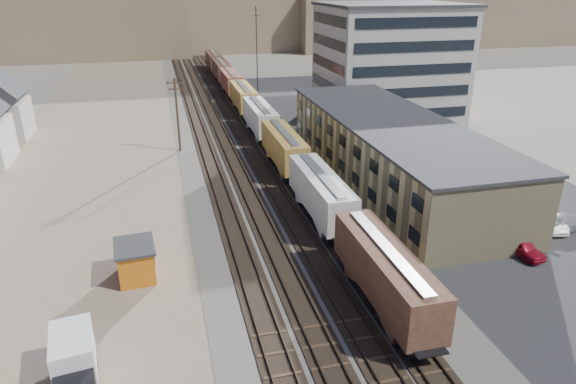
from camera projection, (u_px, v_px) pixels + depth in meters
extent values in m
plane|color=#6B6356|center=(340.00, 324.00, 35.40)|extent=(300.00, 300.00, 0.00)
cube|color=#4C4742|center=(233.00, 131.00, 80.16)|extent=(18.00, 200.00, 0.06)
cube|color=#7A6854|center=(92.00, 162.00, 66.70)|extent=(24.00, 180.00, 0.03)
cube|color=#232326|center=(405.00, 149.00, 71.69)|extent=(26.00, 120.00, 0.04)
cube|color=black|center=(201.00, 133.00, 79.00)|extent=(2.60, 200.00, 0.08)
cube|color=#38281E|center=(196.00, 133.00, 78.79)|extent=(0.08, 200.00, 0.16)
cube|color=#38281E|center=(205.00, 132.00, 79.12)|extent=(0.08, 200.00, 0.16)
cube|color=black|center=(220.00, 132.00, 79.68)|extent=(2.60, 200.00, 0.08)
cube|color=#38281E|center=(215.00, 131.00, 79.47)|extent=(0.08, 200.00, 0.16)
cube|color=#38281E|center=(225.00, 131.00, 79.79)|extent=(0.08, 200.00, 0.16)
cube|color=black|center=(239.00, 130.00, 80.36)|extent=(2.60, 200.00, 0.08)
cube|color=#38281E|center=(235.00, 130.00, 80.15)|extent=(0.08, 200.00, 0.16)
cube|color=#38281E|center=(244.00, 129.00, 80.47)|extent=(0.08, 200.00, 0.16)
cube|color=black|center=(257.00, 129.00, 80.99)|extent=(2.60, 200.00, 0.08)
cube|color=#38281E|center=(252.00, 129.00, 80.78)|extent=(0.08, 200.00, 0.16)
cube|color=#38281E|center=(261.00, 128.00, 81.10)|extent=(0.08, 200.00, 0.16)
cube|color=black|center=(416.00, 340.00, 32.66)|extent=(2.20, 2.20, 0.90)
cube|color=black|center=(358.00, 262.00, 41.75)|extent=(2.20, 2.20, 0.90)
cube|color=#41241C|center=(385.00, 271.00, 36.38)|extent=(3.00, 13.34, 3.40)
cube|color=#B7B7B2|center=(387.00, 248.00, 35.70)|extent=(0.90, 12.32, 0.16)
cube|color=black|center=(337.00, 234.00, 46.27)|extent=(2.20, 2.20, 0.90)
cube|color=black|center=(306.00, 192.00, 55.36)|extent=(2.20, 2.20, 0.90)
cube|color=beige|center=(321.00, 191.00, 49.99)|extent=(3.00, 13.34, 3.40)
cube|color=#B7B7B2|center=(321.00, 174.00, 49.31)|extent=(0.90, 12.32, 0.16)
cube|color=black|center=(294.00, 176.00, 59.88)|extent=(2.20, 2.20, 0.90)
cube|color=black|center=(275.00, 150.00, 68.97)|extent=(2.20, 2.20, 0.90)
cube|color=#A6692C|center=(284.00, 146.00, 63.60)|extent=(3.00, 13.34, 3.40)
cube|color=#B7B7B2|center=(284.00, 132.00, 62.92)|extent=(0.90, 12.33, 0.16)
cube|color=black|center=(267.00, 140.00, 73.49)|extent=(2.20, 2.20, 0.90)
cube|color=black|center=(254.00, 122.00, 82.58)|extent=(2.20, 2.20, 0.90)
cube|color=beige|center=(260.00, 116.00, 77.21)|extent=(3.00, 13.34, 3.40)
cube|color=#B7B7B2|center=(260.00, 105.00, 76.53)|extent=(0.90, 12.33, 0.16)
cube|color=black|center=(249.00, 115.00, 87.10)|extent=(2.20, 2.20, 0.90)
cube|color=black|center=(239.00, 102.00, 96.19)|extent=(2.20, 2.20, 0.90)
cube|color=#A6692C|center=(243.00, 96.00, 90.82)|extent=(3.00, 13.34, 3.40)
cube|color=#B7B7B2|center=(243.00, 86.00, 90.14)|extent=(0.90, 12.33, 0.16)
cube|color=black|center=(235.00, 96.00, 100.71)|extent=(2.20, 2.20, 0.90)
cube|color=black|center=(228.00, 87.00, 109.80)|extent=(2.20, 2.20, 0.90)
cube|color=brown|center=(231.00, 81.00, 104.43)|extent=(3.00, 13.34, 3.40)
cube|color=#B7B7B2|center=(231.00, 72.00, 103.75)|extent=(0.90, 12.32, 0.16)
cube|color=black|center=(225.00, 82.00, 114.32)|extent=(2.20, 2.20, 0.90)
cube|color=black|center=(219.00, 75.00, 123.41)|extent=(2.20, 2.20, 0.90)
cube|color=#41241C|center=(221.00, 69.00, 118.04)|extent=(3.00, 13.34, 3.40)
cube|color=#B7B7B2|center=(221.00, 61.00, 117.36)|extent=(0.90, 12.32, 0.16)
cube|color=black|center=(217.00, 71.00, 127.93)|extent=(2.20, 2.20, 0.90)
cube|color=black|center=(212.00, 65.00, 137.02)|extent=(2.20, 2.20, 0.90)
cube|color=#41241C|center=(214.00, 60.00, 131.65)|extent=(3.00, 13.34, 3.40)
cube|color=#B7B7B2|center=(213.00, 53.00, 130.97)|extent=(0.90, 12.32, 0.16)
cube|color=tan|center=(391.00, 151.00, 59.82)|extent=(12.00, 40.00, 7.00)
cube|color=#2D2D30|center=(393.00, 121.00, 58.44)|extent=(12.40, 40.40, 0.30)
cube|color=black|center=(341.00, 166.00, 58.96)|extent=(0.12, 36.00, 1.20)
cube|color=black|center=(342.00, 140.00, 57.81)|extent=(0.12, 36.00, 1.20)
cube|color=#9E998E|center=(389.00, 62.00, 87.51)|extent=(22.00, 18.00, 18.00)
cube|color=#2D2D30|center=(393.00, 4.00, 83.97)|extent=(22.60, 18.60, 0.50)
cube|color=black|center=(328.00, 64.00, 85.01)|extent=(0.12, 16.00, 16.00)
cube|color=black|center=(414.00, 70.00, 79.40)|extent=(20.00, 0.12, 16.00)
cylinder|color=#382619|center=(177.00, 116.00, 69.17)|extent=(0.32, 0.32, 10.00)
cube|color=#382619|center=(175.00, 83.00, 67.48)|extent=(2.20, 0.14, 0.14)
cube|color=#382619|center=(175.00, 89.00, 67.79)|extent=(1.90, 0.14, 0.14)
cylinder|color=black|center=(179.00, 82.00, 67.56)|extent=(0.08, 0.08, 0.22)
cylinder|color=black|center=(257.00, 62.00, 87.02)|extent=(0.16, 0.16, 18.00)
cube|color=black|center=(256.00, 16.00, 84.14)|extent=(1.20, 0.08, 0.08)
cube|color=brown|center=(242.00, 4.00, 177.80)|extent=(140.00, 45.00, 28.00)
cube|color=brown|center=(437.00, 18.00, 186.56)|extent=(110.00, 38.00, 18.00)
cube|color=silver|center=(73.00, 353.00, 29.78)|extent=(2.82, 4.14, 2.51)
cylinder|color=black|center=(95.00, 361.00, 31.37)|extent=(0.40, 0.90, 0.87)
cube|color=#BF6112|center=(136.00, 262.00, 40.48)|extent=(2.97, 3.80, 2.70)
cube|color=#2D2D30|center=(134.00, 246.00, 39.93)|extent=(3.36, 4.19, 0.22)
cube|color=black|center=(154.00, 258.00, 40.86)|extent=(0.16, 0.90, 0.90)
imported|color=maroon|center=(522.00, 248.00, 43.98)|extent=(2.54, 4.54, 1.46)
imported|color=silver|center=(547.00, 220.00, 48.85)|extent=(2.59, 5.25, 1.66)
imported|color=#95979C|center=(566.00, 222.00, 48.52)|extent=(5.55, 3.02, 1.53)
imported|color=navy|center=(360.00, 114.00, 86.97)|extent=(4.93, 6.65, 1.68)
imported|color=silver|center=(436.00, 117.00, 85.15)|extent=(2.63, 5.04, 1.64)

